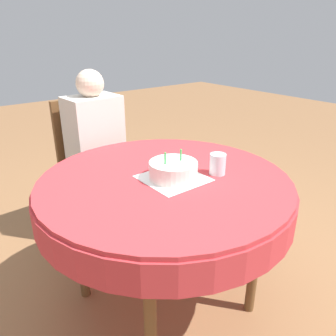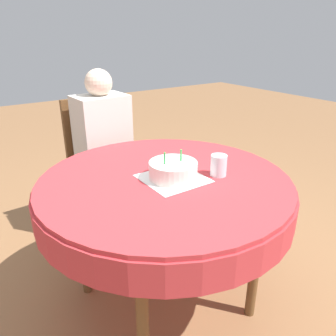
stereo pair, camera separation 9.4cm
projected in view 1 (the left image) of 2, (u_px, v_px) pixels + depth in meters
name	position (u px, v px, depth m)	size (l,w,h in m)	color
ground_plane	(165.00, 301.00, 1.80)	(12.00, 12.00, 0.00)	#8C603D
dining_table	(165.00, 194.00, 1.55)	(1.18, 1.18, 0.75)	#BC3338
chair	(92.00, 166.00, 2.29)	(0.44, 0.44, 0.96)	brown
person	(97.00, 145.00, 2.14)	(0.34, 0.34, 1.16)	beige
napkin	(173.00, 178.00, 1.50)	(0.27, 0.27, 0.00)	white
birthday_cake	(173.00, 170.00, 1.49)	(0.22, 0.22, 0.13)	white
drinking_glass	(218.00, 164.00, 1.53)	(0.08, 0.08, 0.10)	silver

